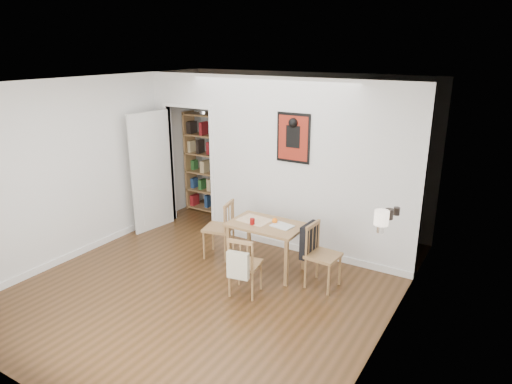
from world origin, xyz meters
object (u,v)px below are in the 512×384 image
Objects in this scene: ceramic_jar_b at (397,211)px; dining_table at (267,229)px; chair_left at (219,229)px; red_glass at (252,221)px; chair_front at (245,264)px; bookshelf at (206,163)px; fireplace at (388,269)px; mantel_lamp at (381,219)px; notebook at (282,226)px; orange_fruit at (275,221)px; ceramic_jar_a at (389,214)px; chair_right at (322,255)px.

dining_table is at bearing 179.36° from ceramic_jar_b.
chair_left is 0.75m from red_glass.
chair_front reaches higher than red_glass.
red_glass is at bearing -39.23° from bookshelf.
fireplace is at bearing -6.09° from red_glass.
mantel_lamp reaches higher than ceramic_jar_b.
chair_left is at bearing 179.11° from dining_table.
chair_left is 0.47× the size of bookshelf.
ceramic_jar_b reaches higher than fireplace.
notebook is 1.58m from ceramic_jar_b.
mantel_lamp reaches higher than dining_table.
bookshelf is at bearing 147.22° from orange_fruit.
chair_front reaches higher than dining_table.
mantel_lamp is (1.72, -0.63, 0.70)m from dining_table.
mantel_lamp reaches higher than red_glass.
mantel_lamp is at bearing -23.19° from orange_fruit.
red_glass is 0.36× the size of mantel_lamp.
ceramic_jar_b reaches higher than notebook.
bookshelf reaches higher than chair_front.
ceramic_jar_b is (1.63, 0.69, 0.80)m from chair_front.
ceramic_jar_b is (1.49, -0.04, 0.51)m from notebook.
ceramic_jar_a reaches higher than orange_fruit.
notebook is at bearing 21.33° from red_glass.
dining_table is at bearing -142.14° from orange_fruit.
chair_right reaches higher than notebook.
chair_right reaches higher than red_glass.
dining_table is 2.70m from bookshelf.
ceramic_jar_b reaches higher than orange_fruit.
fireplace reaches higher than chair_front.
notebook reaches higher than dining_table.
chair_left is 1.67m from chair_right.
chair_left is 3.05× the size of notebook.
chair_left is 2.66m from ceramic_jar_b.
fireplace reaches higher than dining_table.
fireplace is 4.38× the size of notebook.
chair_front is at bearing -177.08° from mantel_lamp.
ceramic_jar_a reaches higher than red_glass.
red_glass is at bearing -11.65° from chair_left.
orange_fruit is 0.26× the size of notebook.
dining_table is 0.25m from notebook.
notebook is 2.46× the size of ceramic_jar_a.
chair_right is (1.67, -0.05, 0.01)m from chair_left.
ceramic_jar_a is (1.59, -0.26, 0.49)m from orange_fruit.
orange_fruit is at bearing 38.96° from red_glass.
ceramic_jar_b is at bearing -1.64° from notebook.
notebook is 1.73m from mantel_lamp.
red_glass is at bearing -176.76° from ceramic_jar_b.
mantel_lamp is 2.63× the size of ceramic_jar_b.
orange_fruit is at bearing 90.46° from chair_front.
chair_left is at bearing -48.13° from bookshelf.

